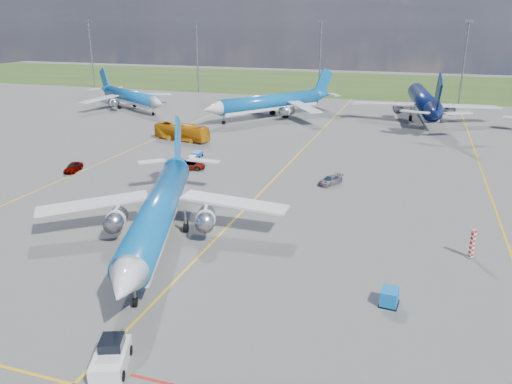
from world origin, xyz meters
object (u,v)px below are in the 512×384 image
(apron_bus, at_px, (182,132))
(service_car_b, at_px, (190,165))
(main_airliner, at_px, (161,241))
(baggage_tug_c, at_px, (195,156))
(pushback_tug, at_px, (111,357))
(bg_jet_nw, at_px, (131,109))
(warning_post, at_px, (472,244))
(service_car_c, at_px, (330,180))
(bg_jet_nnw, at_px, (270,118))
(bg_jet_n, at_px, (421,119))
(service_car_a, at_px, (73,167))
(uld_container, at_px, (389,297))

(apron_bus, xyz_separation_m, service_car_b, (10.20, -17.83, -0.97))
(main_airliner, distance_m, baggage_tug_c, 33.78)
(apron_bus, bearing_deg, pushback_tug, -146.08)
(pushback_tug, bearing_deg, bg_jet_nw, 99.81)
(pushback_tug, xyz_separation_m, apron_bus, (-25.72, 63.21, 0.87))
(warning_post, distance_m, bg_jet_nw, 103.81)
(warning_post, height_order, service_car_b, warning_post)
(warning_post, distance_m, pushback_tug, 35.57)
(service_car_c, bearing_deg, apron_bus, 178.71)
(main_airliner, bearing_deg, bg_jet_nnw, 78.11)
(service_car_c, bearing_deg, service_car_b, -153.74)
(bg_jet_nw, distance_m, pushback_tug, 107.33)
(warning_post, bearing_deg, main_airliner, -168.86)
(bg_jet_n, distance_m, baggage_tug_c, 62.32)
(pushback_tug, height_order, apron_bus, apron_bus)
(main_airliner, xyz_separation_m, service_car_b, (-8.77, 25.95, 0.67))
(pushback_tug, bearing_deg, main_airliner, 88.16)
(bg_jet_nw, distance_m, bg_jet_n, 74.66)
(service_car_b, bearing_deg, service_car_a, 100.53)
(main_airliner, xyz_separation_m, pushback_tug, (6.75, -19.43, 0.77))
(bg_jet_n, bearing_deg, baggage_tug_c, 47.28)
(bg_jet_n, height_order, service_car_a, bg_jet_n)
(bg_jet_n, bearing_deg, bg_jet_nnw, 9.33)
(pushback_tug, relative_size, apron_bus, 0.48)
(service_car_b, bearing_deg, bg_jet_n, -43.30)
(bg_jet_nnw, distance_m, service_car_c, 52.60)
(warning_post, xyz_separation_m, service_car_c, (-17.56, 18.96, -0.88))
(bg_jet_nw, height_order, main_airliner, main_airliner)
(uld_container, bearing_deg, bg_jet_n, 94.19)
(main_airliner, height_order, uld_container, main_airliner)
(service_car_a, height_order, service_car_c, service_car_a)
(bg_jet_nnw, relative_size, baggage_tug_c, 9.11)
(warning_post, xyz_separation_m, apron_bus, (-50.38, 37.59, 0.14))
(bg_jet_nw, height_order, bg_jet_nnw, bg_jet_nnw)
(uld_container, relative_size, apron_bus, 0.15)
(service_car_a, bearing_deg, service_car_b, 10.62)
(bg_jet_nnw, bearing_deg, warning_post, -24.08)
(bg_jet_nnw, distance_m, pushback_tug, 93.21)
(bg_jet_nw, bearing_deg, apron_bus, -102.49)
(service_car_a, bearing_deg, warning_post, -24.50)
(bg_jet_n, distance_m, uld_container, 87.99)
(bg_jet_nnw, xyz_separation_m, service_car_c, (23.12, -47.24, 0.62))
(service_car_a, bearing_deg, service_car_c, -2.97)
(service_car_a, xyz_separation_m, baggage_tug_c, (14.94, 13.05, -0.25))
(bg_jet_n, bearing_deg, pushback_tug, 72.49)
(bg_jet_nw, distance_m, service_car_a, 58.33)
(bg_jet_n, bearing_deg, service_car_a, 44.13)
(uld_container, relative_size, service_car_b, 0.35)
(bg_jet_nw, distance_m, bg_jet_nnw, 38.96)
(apron_bus, bearing_deg, baggage_tug_c, -132.90)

